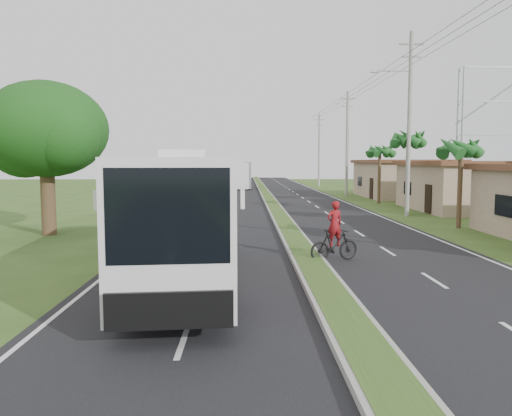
{
  "coord_description": "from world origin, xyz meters",
  "views": [
    {
      "loc": [
        -2.24,
        -14.78,
        3.61
      ],
      "look_at": [
        -1.82,
        4.77,
        1.8
      ],
      "focal_mm": 35.0,
      "sensor_mm": 36.0,
      "label": 1
    }
  ],
  "objects": [
    {
      "name": "ground",
      "position": [
        0.0,
        0.0,
        0.0
      ],
      "size": [
        180.0,
        180.0,
        0.0
      ],
      "primitive_type": "plane",
      "color": "#324A1B",
      "rests_on": "ground"
    },
    {
      "name": "road_asphalt",
      "position": [
        0.0,
        20.0,
        0.01
      ],
      "size": [
        14.0,
        160.0,
        0.02
      ],
      "primitive_type": "cube",
      "color": "black",
      "rests_on": "ground"
    },
    {
      "name": "median_strip",
      "position": [
        0.0,
        20.0,
        0.1
      ],
      "size": [
        1.2,
        160.0,
        0.18
      ],
      "color": "gray",
      "rests_on": "ground"
    },
    {
      "name": "lane_edge_left",
      "position": [
        -6.7,
        20.0,
        0.0
      ],
      "size": [
        0.12,
        160.0,
        0.01
      ],
      "primitive_type": "cube",
      "color": "silver",
      "rests_on": "ground"
    },
    {
      "name": "lane_edge_right",
      "position": [
        6.7,
        20.0,
        0.0
      ],
      "size": [
        0.12,
        160.0,
        0.01
      ],
      "primitive_type": "cube",
      "color": "silver",
      "rests_on": "ground"
    },
    {
      "name": "shop_mid",
      "position": [
        14.0,
        22.0,
        1.86
      ],
      "size": [
        7.6,
        10.6,
        3.67
      ],
      "color": "#9E836B",
      "rests_on": "ground"
    },
    {
      "name": "shop_far",
      "position": [
        14.0,
        36.0,
        1.93
      ],
      "size": [
        8.6,
        11.6,
        3.82
      ],
      "color": "#9E836B",
      "rests_on": "ground"
    },
    {
      "name": "palm_verge_b",
      "position": [
        9.4,
        12.0,
        4.36
      ],
      "size": [
        2.4,
        2.4,
        5.05
      ],
      "color": "#473321",
      "rests_on": "ground"
    },
    {
      "name": "palm_verge_c",
      "position": [
        8.8,
        19.0,
        5.12
      ],
      "size": [
        2.4,
        2.4,
        5.85
      ],
      "color": "#473321",
      "rests_on": "ground"
    },
    {
      "name": "palm_verge_d",
      "position": [
        9.3,
        28.0,
        4.55
      ],
      "size": [
        2.4,
        2.4,
        5.25
      ],
      "color": "#473321",
      "rests_on": "ground"
    },
    {
      "name": "shade_tree",
      "position": [
        -12.11,
        10.02,
        5.03
      ],
      "size": [
        6.3,
        6.0,
        7.54
      ],
      "color": "#473321",
      "rests_on": "ground"
    },
    {
      "name": "utility_pole_b",
      "position": [
        8.47,
        18.0,
        6.26
      ],
      "size": [
        3.2,
        0.28,
        12.0
      ],
      "color": "gray",
      "rests_on": "ground"
    },
    {
      "name": "utility_pole_c",
      "position": [
        8.5,
        38.0,
        5.67
      ],
      "size": [
        1.6,
        0.28,
        11.0
      ],
      "color": "gray",
      "rests_on": "ground"
    },
    {
      "name": "utility_pole_d",
      "position": [
        8.5,
        58.0,
        5.42
      ],
      "size": [
        1.6,
        0.28,
        10.5
      ],
      "color": "gray",
      "rests_on": "ground"
    },
    {
      "name": "coach_bus_main",
      "position": [
        -4.19,
        0.67,
        2.19
      ],
      "size": [
        3.58,
        12.51,
        3.99
      ],
      "rotation": [
        0.0,
        0.0,
        0.08
      ],
      "color": "silver",
      "rests_on": "ground"
    },
    {
      "name": "coach_bus_far",
      "position": [
        -2.99,
        54.42,
        2.04
      ],
      "size": [
        2.94,
        12.4,
        3.6
      ],
      "rotation": [
        0.0,
        0.0,
        0.02
      ],
      "color": "white",
      "rests_on": "ground"
    },
    {
      "name": "motorcyclist",
      "position": [
        0.99,
        3.09,
        0.78
      ],
      "size": [
        2.0,
        1.17,
        2.21
      ],
      "rotation": [
        0.0,
        0.0,
        0.35
      ],
      "color": "black",
      "rests_on": "ground"
    }
  ]
}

